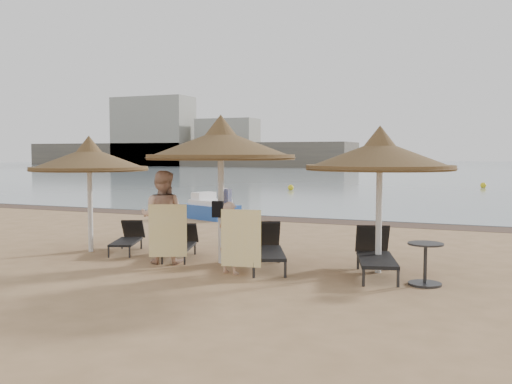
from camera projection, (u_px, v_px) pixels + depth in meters
ground at (197, 274)px, 11.31m from camera, size 160.00×160.00×0.00m
sea at (454, 168)px, 84.98m from camera, size 200.00×140.00×0.03m
wet_sand_strip at (326, 221)px, 19.97m from camera, size 200.00×1.60×0.01m
far_shore at (290, 149)px, 92.40m from camera, size 150.00×54.80×12.00m
palapa_left at (89, 159)px, 13.70m from camera, size 2.84×2.84×2.81m
palapa_center at (221, 145)px, 12.25m from camera, size 3.25×3.25×3.22m
palapa_right at (380, 156)px, 11.28m from camera, size 2.97×2.97×2.94m
lounger_far_left at (128, 238)px, 13.87m from camera, size 1.08×1.68×0.72m
lounger_near_left at (182, 243)px, 13.11m from camera, size 1.03×1.72×0.73m
lounger_near_right at (266, 248)px, 12.00m from camera, size 1.45×2.11×0.90m
lounger_far_right at (375, 254)px, 11.28m from camera, size 1.21×2.13×0.91m
side_table at (425, 265)px, 10.33m from camera, size 0.64×0.64×0.77m
person_left at (162, 209)px, 12.37m from camera, size 1.20×0.92×2.34m
person_right at (230, 232)px, 11.27m from camera, size 0.86×0.65×1.67m
towel_left at (168, 231)px, 11.94m from camera, size 0.72×0.37×1.11m
towel_right at (241, 238)px, 10.91m from camera, size 0.78×0.15×1.11m
bag_patterned at (225, 198)px, 12.49m from camera, size 0.35×0.23×0.43m
bag_dark at (218, 209)px, 12.19m from camera, size 0.26×0.12×0.35m
pedal_boat at (210, 209)px, 20.78m from camera, size 2.33×1.86×0.94m
buoy_left at (291, 188)px, 35.88m from camera, size 0.37×0.37×0.37m
buoy_mid at (483, 185)px, 38.24m from camera, size 0.39×0.39×0.39m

